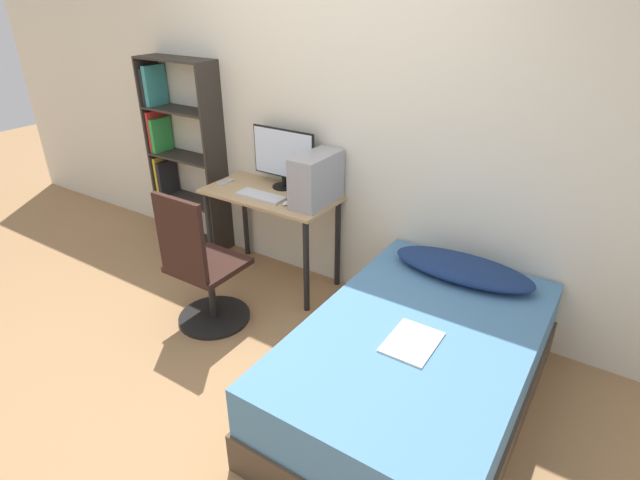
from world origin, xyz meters
TOP-DOWN VIEW (x-y plane):
  - ground_plane at (0.00, 0.00)m, footprint 14.00×14.00m
  - wall_back at (0.00, 1.49)m, footprint 8.00×0.05m
  - desk at (-0.36, 1.20)m, footprint 1.04×0.53m
  - bookshelf at (-1.51, 1.34)m, footprint 0.73×0.25m
  - office_chair at (-0.38, 0.46)m, footprint 0.51×0.51m
  - bed at (1.15, 0.55)m, footprint 1.16×1.83m
  - pillow at (1.15, 1.21)m, footprint 0.88×0.36m
  - magazine at (1.16, 0.42)m, footprint 0.24×0.32m
  - monitor at (-0.35, 1.36)m, footprint 0.55×0.19m
  - keyboard at (-0.37, 1.10)m, footprint 0.38×0.14m
  - pc_tower at (0.04, 1.23)m, footprint 0.20×0.43m
  - mouse at (-0.12, 1.10)m, footprint 0.06×0.09m
  - phone at (-0.80, 1.19)m, footprint 0.07×0.14m

SIDE VIEW (x-z plane):
  - ground_plane at x=0.00m, z-range 0.00..0.00m
  - bed at x=1.15m, z-range 0.00..0.52m
  - office_chair at x=-0.38m, z-range -0.11..0.90m
  - magazine at x=1.16m, z-range 0.53..0.54m
  - pillow at x=1.15m, z-range 0.53..0.64m
  - desk at x=-0.36m, z-range 0.25..1.00m
  - phone at x=-0.80m, z-range 0.76..0.77m
  - keyboard at x=-0.37m, z-range 0.76..0.78m
  - mouse at x=-0.12m, z-range 0.76..0.78m
  - bookshelf at x=-1.51m, z-range -0.01..1.64m
  - pc_tower at x=0.04m, z-range 0.76..1.12m
  - monitor at x=-0.35m, z-range 0.78..1.23m
  - wall_back at x=0.00m, z-range 0.00..2.50m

